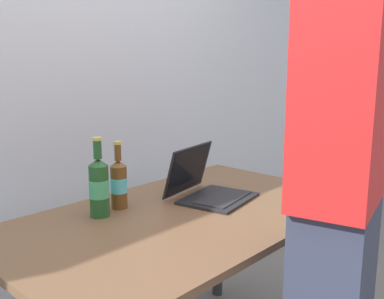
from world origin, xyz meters
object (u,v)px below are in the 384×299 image
Objects in this scene: beer_bottle_dark at (99,186)px; person_figure at (338,205)px; laptop at (207,187)px; beer_bottle_amber at (119,183)px.

person_figure is (0.26, -0.84, 0.05)m from beer_bottle_dark.
beer_bottle_amber is (-0.35, 0.18, 0.06)m from laptop.
person_figure is (0.15, -0.86, 0.07)m from beer_bottle_amber.
beer_bottle_dark is at bearing 161.26° from laptop.
beer_bottle_dark is at bearing 107.08° from person_figure.
beer_bottle_amber is at bearing 10.72° from beer_bottle_dark.
beer_bottle_dark reaches higher than laptop.
beer_bottle_dark is at bearing -169.28° from beer_bottle_amber.
beer_bottle_dark is 0.88m from person_figure.
beer_bottle_dark is 0.17× the size of person_figure.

